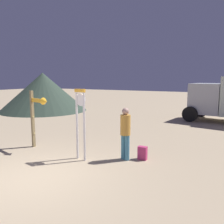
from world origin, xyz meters
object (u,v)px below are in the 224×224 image
object	(u,v)px
standing_clock	(81,117)
backpack	(143,153)
dome_tent	(43,92)
arrow_sign	(37,111)
person_near_clock	(125,131)

from	to	relation	value
standing_clock	backpack	distance (m)	2.28
backpack	dome_tent	size ratio (longest dim) A/B	0.06
standing_clock	dome_tent	bearing A→B (deg)	139.26
standing_clock	dome_tent	size ratio (longest dim) A/B	0.33
arrow_sign	person_near_clock	world-z (taller)	arrow_sign
arrow_sign	backpack	bearing A→B (deg)	10.05
person_near_clock	backpack	distance (m)	0.91
arrow_sign	person_near_clock	xyz separation A→B (m)	(3.32, 0.41, -0.48)
arrow_sign	backpack	world-z (taller)	arrow_sign
person_near_clock	dome_tent	size ratio (longest dim) A/B	0.25
standing_clock	arrow_sign	bearing A→B (deg)	173.84
arrow_sign	dome_tent	world-z (taller)	dome_tent
standing_clock	backpack	size ratio (longest dim) A/B	5.28
standing_clock	person_near_clock	xyz separation A→B (m)	(1.26, 0.63, -0.43)
person_near_clock	dome_tent	distance (m)	12.74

